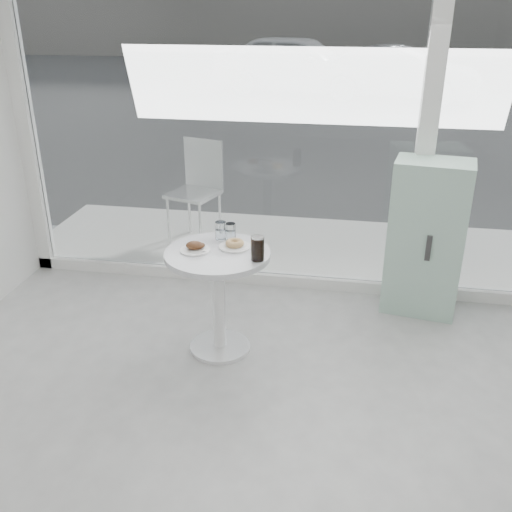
% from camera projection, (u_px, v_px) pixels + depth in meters
% --- Properties ---
extents(room_shell, '(6.00, 6.00, 6.00)m').
position_uv_depth(room_shell, '(154.00, 239.00, 1.08)').
color(room_shell, white).
rests_on(room_shell, ground).
extents(storefront, '(5.00, 0.14, 3.00)m').
position_uv_depth(storefront, '(321.00, 87.00, 4.35)').
color(storefront, white).
rests_on(storefront, ground).
extents(main_table, '(0.72, 0.72, 0.77)m').
position_uv_depth(main_table, '(218.00, 281.00, 3.93)').
color(main_table, white).
rests_on(main_table, ground).
extents(patio_deck, '(5.60, 1.60, 0.05)m').
position_uv_depth(patio_deck, '(311.00, 248.00, 5.77)').
color(patio_deck, white).
rests_on(patio_deck, ground).
extents(street, '(40.00, 24.00, 0.00)m').
position_uv_depth(street, '(347.00, 86.00, 16.74)').
color(street, '#3D3D3D').
rests_on(street, ground).
extents(mint_cabinet, '(0.63, 0.47, 1.24)m').
position_uv_depth(mint_cabinet, '(426.00, 238.00, 4.45)').
color(mint_cabinet, '#A3D1B8').
rests_on(mint_cabinet, ground).
extents(patio_chair, '(0.55, 0.55, 1.02)m').
position_uv_depth(patio_chair, '(198.00, 185.00, 5.70)').
color(patio_chair, white).
rests_on(patio_chair, patio_deck).
extents(car_white, '(4.78, 2.74, 1.53)m').
position_uv_depth(car_white, '(298.00, 64.00, 15.01)').
color(car_white, silver).
rests_on(car_white, street).
extents(car_silver, '(4.12, 2.28, 1.29)m').
position_uv_depth(car_silver, '(399.00, 73.00, 14.18)').
color(car_silver, '#9B9DA2').
rests_on(car_silver, street).
extents(plate_fritter, '(0.20, 0.20, 0.07)m').
position_uv_depth(plate_fritter, '(195.00, 247.00, 3.84)').
color(plate_fritter, white).
rests_on(plate_fritter, main_table).
extents(plate_donut, '(0.22, 0.22, 0.05)m').
position_uv_depth(plate_donut, '(235.00, 245.00, 3.90)').
color(plate_donut, white).
rests_on(plate_donut, main_table).
extents(water_tumbler_a, '(0.08, 0.08, 0.13)m').
position_uv_depth(water_tumbler_a, '(221.00, 231.00, 4.02)').
color(water_tumbler_a, white).
rests_on(water_tumbler_a, main_table).
extents(water_tumbler_b, '(0.07, 0.07, 0.12)m').
position_uv_depth(water_tumbler_b, '(231.00, 232.00, 4.02)').
color(water_tumbler_b, white).
rests_on(water_tumbler_b, main_table).
extents(cola_glass, '(0.09, 0.09, 0.17)m').
position_uv_depth(cola_glass, '(258.00, 249.00, 3.69)').
color(cola_glass, white).
rests_on(cola_glass, main_table).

